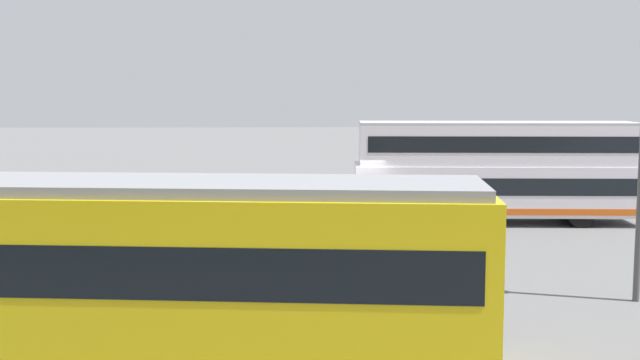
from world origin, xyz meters
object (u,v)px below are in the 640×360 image
(pedestrian_near_railing, at_px, (253,218))
(info_sign, at_px, (60,208))
(tram_yellow, at_px, (66,269))
(double_decker_bus, at_px, (496,171))

(pedestrian_near_railing, bearing_deg, info_sign, 15.21)
(tram_yellow, xyz_separation_m, pedestrian_near_railing, (-2.92, -10.47, -0.76))
(double_decker_bus, relative_size, tram_yellow, 0.69)
(double_decker_bus, distance_m, info_sign, 16.00)
(double_decker_bus, relative_size, pedestrian_near_railing, 6.11)
(info_sign, bearing_deg, double_decker_bus, -156.19)
(double_decker_bus, distance_m, tram_yellow, 19.51)
(pedestrian_near_railing, height_order, info_sign, info_sign)
(double_decker_bus, bearing_deg, tram_yellow, 52.18)
(pedestrian_near_railing, bearing_deg, tram_yellow, 74.40)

